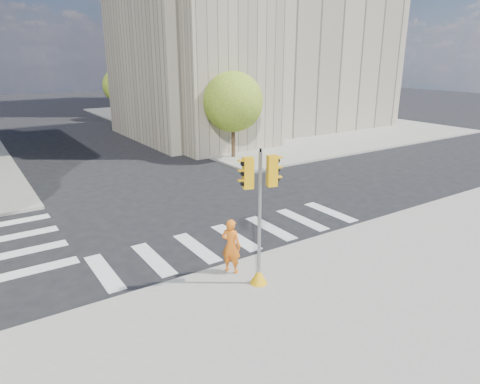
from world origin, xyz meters
The scene contains 11 objects.
ground centered at (0.00, 0.00, 0.00)m, with size 160.00×160.00×0.00m, color black.
sidewalk_near centered at (0.00, -11.00, 0.07)m, with size 30.00×14.00×0.15m, color gray.
sidewalk_far_right centered at (20.00, 26.00, 0.07)m, with size 28.00×40.00×0.15m, color gray.
civic_building centered at (15.59, 19.12, 7.26)m, with size 26.00×16.00×19.39m.
tree_re_near centered at (7.50, 10.00, 4.05)m, with size 4.20×4.20×6.16m.
tree_re_mid centered at (7.50, 22.00, 4.35)m, with size 4.60×4.60×6.66m.
tree_re_far centered at (7.50, 34.00, 3.87)m, with size 4.00×4.00×5.88m.
lamp_near centered at (8.00, 14.00, 4.58)m, with size 0.35×0.18×8.11m.
lamp_far centered at (8.00, 28.00, 4.58)m, with size 0.35×0.18×8.11m.
traffic_signal centered at (-1.63, -5.74, 2.01)m, with size 1.08×0.56×4.41m.
photographer centered at (-1.95, -4.60, 1.09)m, with size 0.69×0.45×1.89m, color orange.
Camera 1 is at (-8.87, -15.59, 7.12)m, focal length 32.00 mm.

